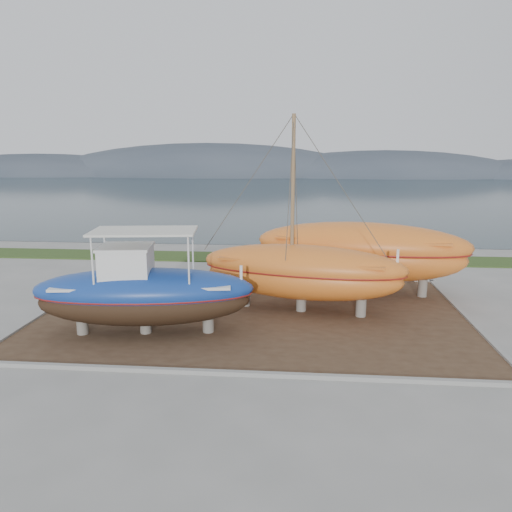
# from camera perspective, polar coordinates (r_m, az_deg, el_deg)

# --- Properties ---
(ground) EXTENTS (140.00, 140.00, 0.00)m
(ground) POSITION_cam_1_polar(r_m,az_deg,el_deg) (18.26, -1.53, -10.67)
(ground) COLOR gray
(ground) RESTS_ON ground
(dirt_patch) EXTENTS (18.00, 12.00, 0.06)m
(dirt_patch) POSITION_cam_1_polar(r_m,az_deg,el_deg) (21.97, -0.32, -6.59)
(dirt_patch) COLOR #422D1E
(dirt_patch) RESTS_ON ground
(curb_frame) EXTENTS (18.60, 12.60, 0.15)m
(curb_frame) POSITION_cam_1_polar(r_m,az_deg,el_deg) (21.96, -0.32, -6.48)
(curb_frame) COLOR gray
(curb_frame) RESTS_ON ground
(grass_strip) EXTENTS (44.00, 3.00, 0.08)m
(grass_strip) POSITION_cam_1_polar(r_m,az_deg,el_deg) (33.04, 1.58, -0.21)
(grass_strip) COLOR #284219
(grass_strip) RESTS_ON ground
(sea) EXTENTS (260.00, 100.00, 0.04)m
(sea) POSITION_cam_1_polar(r_m,az_deg,el_deg) (87.03, 3.85, 7.36)
(sea) COLOR #192B32
(sea) RESTS_ON ground
(mountain_ridge) EXTENTS (200.00, 36.00, 20.00)m
(mountain_ridge) POSITION_cam_1_polar(r_m,az_deg,el_deg) (141.91, 4.39, 9.15)
(mountain_ridge) COLOR #333D49
(mountain_ridge) RESTS_ON ground
(blue_caique) EXTENTS (8.70, 3.72, 4.05)m
(blue_caique) POSITION_cam_1_polar(r_m,az_deg,el_deg) (19.54, -12.72, -2.97)
(blue_caique) COLOR navy
(blue_caique) RESTS_ON dirt_patch
(white_dinghy) EXTENTS (4.66, 3.18, 1.31)m
(white_dinghy) POSITION_cam_1_polar(r_m,az_deg,el_deg) (23.98, -13.75, -3.63)
(white_dinghy) COLOR silver
(white_dinghy) RESTS_ON dirt_patch
(orange_sailboat) EXTENTS (9.37, 4.43, 8.45)m
(orange_sailboat) POSITION_cam_1_polar(r_m,az_deg,el_deg) (21.41, 5.38, 4.58)
(orange_sailboat) COLOR orange
(orange_sailboat) RESTS_ON dirt_patch
(orange_bare_hull) EXTENTS (10.82, 4.91, 3.42)m
(orange_bare_hull) POSITION_cam_1_polar(r_m,az_deg,el_deg) (25.25, 11.86, -0.29)
(orange_bare_hull) COLOR orange
(orange_bare_hull) RESTS_ON dirt_patch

